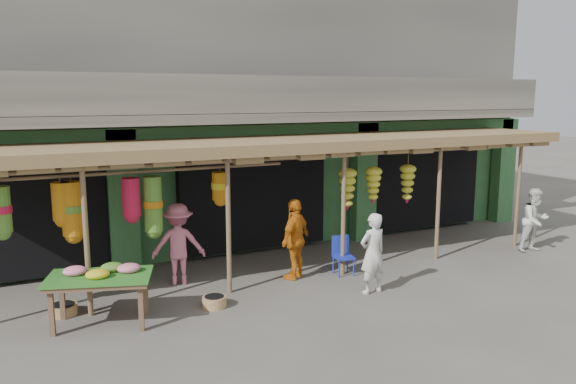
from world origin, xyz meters
name	(u,v)px	position (x,y,z in m)	size (l,w,h in m)	color
ground	(295,278)	(0.00, 0.00, 0.00)	(80.00, 80.00, 0.00)	#514C47
building	(214,107)	(0.00, 4.87, 3.37)	(16.40, 6.80, 7.00)	gray
awning	(271,150)	(-0.17, 0.79, 2.57)	(14.00, 2.70, 2.79)	brown
flower_table	(101,278)	(-3.87, -0.68, 0.79)	(1.84, 1.41, 0.97)	brown
blue_chair	(342,253)	(1.01, -0.16, 0.44)	(0.43, 0.44, 0.80)	#1C2EB8
basket_mid	(63,309)	(-4.42, 0.04, 0.09)	(0.47, 0.47, 0.18)	olive
basket_right	(214,302)	(-2.00, -0.77, 0.10)	(0.43, 0.43, 0.19)	olive
person_front	(373,253)	(0.91, -1.40, 0.77)	(0.56, 0.37, 1.54)	silver
person_right	(535,220)	(6.00, -0.75, 0.76)	(0.74, 0.58, 1.53)	silver
person_vendor	(295,239)	(0.00, 0.00, 0.83)	(0.97, 0.40, 1.65)	#C76B12
person_shopper	(178,244)	(-2.20, 0.75, 0.80)	(1.04, 0.60, 1.61)	#D7728B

